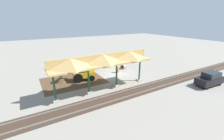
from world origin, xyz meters
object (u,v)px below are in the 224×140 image
Objects in this scene: stop_sign at (126,64)px; concrete_pipe at (124,66)px; distant_parked_car at (210,79)px; backhoe at (83,73)px; traffic_barrel at (117,70)px.

stop_sign reaches higher than concrete_pipe.
stop_sign is 1.35× the size of concrete_pipe.
concrete_pipe is 0.35× the size of distant_parked_car.
backhoe reaches higher than concrete_pipe.
stop_sign reaches higher than traffic_barrel.
distant_parked_car is at bearing 126.40° from traffic_barrel.
distant_parked_car is (-6.05, 12.64, 0.52)m from concrete_pipe.
backhoe is 9.01m from concrete_pipe.
backhoe is at bearing 10.94° from concrete_pipe.
concrete_pipe is 14.02m from distant_parked_car.
stop_sign is at bearing 69.72° from concrete_pipe.
stop_sign is 0.47× the size of distant_parked_car.
distant_parked_car is (-14.86, 10.93, -0.28)m from backhoe.
stop_sign is 8.23m from backhoe.
traffic_barrel is (8.35, -11.33, -0.53)m from distant_parked_car.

